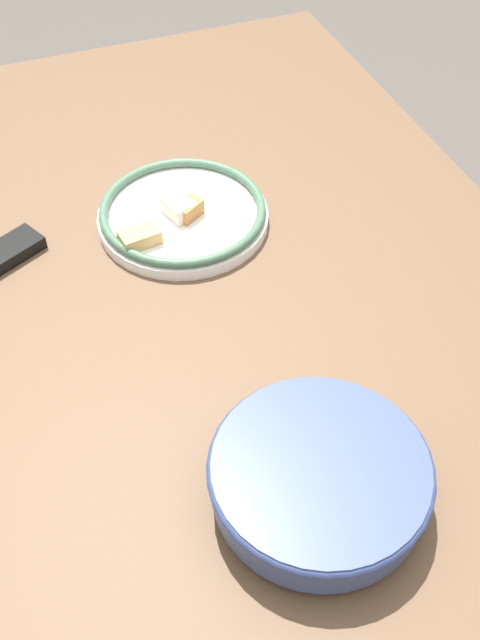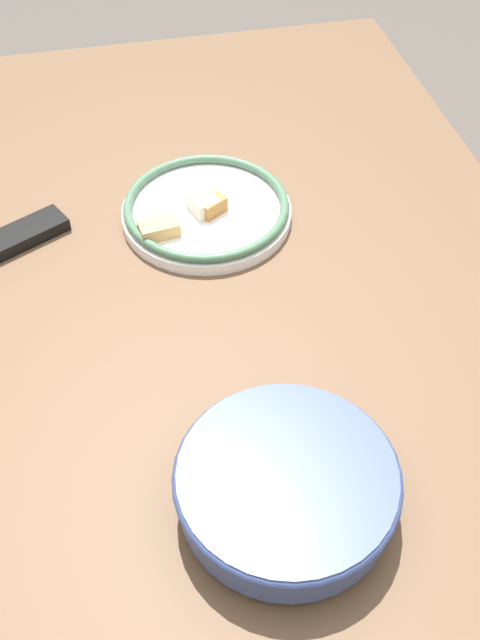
{
  "view_description": "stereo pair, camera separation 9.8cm",
  "coord_description": "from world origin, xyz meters",
  "views": [
    {
      "loc": [
        -0.67,
        0.23,
        1.52
      ],
      "look_at": [
        -0.05,
        -0.0,
        0.8
      ],
      "focal_mm": 42.0,
      "sensor_mm": 36.0,
      "label": 1
    },
    {
      "loc": [
        -0.7,
        0.14,
        1.52
      ],
      "look_at": [
        -0.05,
        -0.0,
        0.8
      ],
      "focal_mm": 42.0,
      "sensor_mm": 36.0,
      "label": 2
    }
  ],
  "objects": [
    {
      "name": "tv_remote",
      "position": [
        0.2,
        0.3,
        0.77
      ],
      "size": [
        0.13,
        0.2,
        0.02
      ],
      "rotation": [
        0.0,
        0.0,
        0.47
      ],
      "color": "black",
      "rests_on": "dining_table"
    },
    {
      "name": "food_plate",
      "position": [
        0.2,
        -0.0,
        0.78
      ],
      "size": [
        0.26,
        0.26,
        0.04
      ],
      "color": "white",
      "rests_on": "dining_table"
    },
    {
      "name": "dining_table",
      "position": [
        0.0,
        0.0,
        0.69
      ],
      "size": [
        1.58,
        0.97,
        0.76
      ],
      "color": "brown",
      "rests_on": "ground_plane"
    },
    {
      "name": "ground_plane",
      "position": [
        0.0,
        0.0,
        0.0
      ],
      "size": [
        8.0,
        8.0,
        0.0
      ],
      "primitive_type": "plane",
      "color": "#4C4742"
    },
    {
      "name": "noodle_bowl",
      "position": [
        -0.31,
        -0.0,
        0.8
      ],
      "size": [
        0.25,
        0.25,
        0.07
      ],
      "color": "#384775",
      "rests_on": "dining_table"
    }
  ]
}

